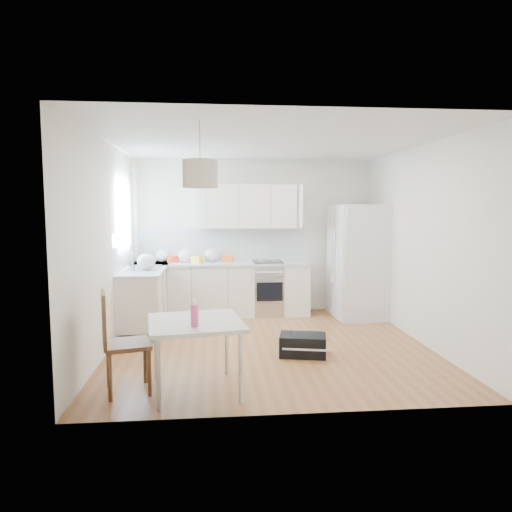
{
  "coord_description": "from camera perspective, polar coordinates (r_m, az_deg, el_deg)",
  "views": [
    {
      "loc": [
        -0.73,
        -5.98,
        1.85
      ],
      "look_at": [
        -0.13,
        0.4,
        1.17
      ],
      "focal_mm": 32.0,
      "sensor_mm": 36.0,
      "label": 1
    }
  ],
  "objects": [
    {
      "name": "floor",
      "position": [
        6.3,
        1.58,
        -11.03
      ],
      "size": [
        4.2,
        4.2,
        0.0
      ],
      "primitive_type": "plane",
      "color": "brown",
      "rests_on": "ground"
    },
    {
      "name": "ceiling",
      "position": [
        6.09,
        1.65,
        14.06
      ],
      "size": [
        4.2,
        4.2,
        0.0
      ],
      "primitive_type": "plane",
      "rotation": [
        3.14,
        0.0,
        0.0
      ],
      "color": "white",
      "rests_on": "wall_back"
    },
    {
      "name": "wall_back",
      "position": [
        8.13,
        -0.18,
        2.5
      ],
      "size": [
        4.2,
        0.0,
        4.2
      ],
      "primitive_type": "plane",
      "rotation": [
        1.57,
        0.0,
        0.0
      ],
      "color": "silver",
      "rests_on": "floor"
    },
    {
      "name": "wall_left",
      "position": [
        6.16,
        -18.18,
        1.08
      ],
      "size": [
        0.0,
        4.2,
        4.2
      ],
      "primitive_type": "plane",
      "rotation": [
        1.57,
        0.0,
        1.57
      ],
      "color": "silver",
      "rests_on": "floor"
    },
    {
      "name": "wall_right",
      "position": [
        6.64,
        19.92,
        1.36
      ],
      "size": [
        0.0,
        4.2,
        4.2
      ],
      "primitive_type": "plane",
      "rotation": [
        1.57,
        0.0,
        -1.57
      ],
      "color": "silver",
      "rests_on": "floor"
    },
    {
      "name": "window_glassblock",
      "position": [
        7.26,
        -16.18,
        5.01
      ],
      "size": [
        0.02,
        1.0,
        1.0
      ],
      "primitive_type": "cube",
      "color": "#BFE0F9",
      "rests_on": "wall_left"
    },
    {
      "name": "cabinets_back",
      "position": [
        7.91,
        -4.33,
        -4.25
      ],
      "size": [
        3.0,
        0.6,
        0.88
      ],
      "primitive_type": "cube",
      "color": "white",
      "rests_on": "floor"
    },
    {
      "name": "cabinets_left",
      "position": [
        7.4,
        -13.61,
        -5.13
      ],
      "size": [
        0.6,
        1.8,
        0.88
      ],
      "primitive_type": "cube",
      "color": "white",
      "rests_on": "floor"
    },
    {
      "name": "counter_back",
      "position": [
        7.84,
        -4.35,
        -0.94
      ],
      "size": [
        3.02,
        0.64,
        0.04
      ],
      "primitive_type": "cube",
      "color": "#BBBFC1",
      "rests_on": "cabinets_back"
    },
    {
      "name": "counter_left",
      "position": [
        7.32,
        -13.7,
        -1.59
      ],
      "size": [
        0.64,
        1.82,
        0.04
      ],
      "primitive_type": "cube",
      "color": "#BBBFC1",
      "rests_on": "cabinets_left"
    },
    {
      "name": "backsplash_back",
      "position": [
        8.1,
        -4.41,
        1.48
      ],
      "size": [
        3.0,
        0.01,
        0.58
      ],
      "primitive_type": "cube",
      "color": "white",
      "rests_on": "wall_back"
    },
    {
      "name": "backsplash_left",
      "position": [
        7.34,
        -16.03,
        0.8
      ],
      "size": [
        0.01,
        1.8,
        0.58
      ],
      "primitive_type": "cube",
      "color": "white",
      "rests_on": "wall_left"
    },
    {
      "name": "upper_cabinets",
      "position": [
        7.95,
        -1.16,
        6.21
      ],
      "size": [
        1.7,
        0.32,
        0.75
      ],
      "primitive_type": "cube",
      "color": "white",
      "rests_on": "wall_back"
    },
    {
      "name": "range_oven",
      "position": [
        7.96,
        1.45,
        -4.17
      ],
      "size": [
        0.5,
        0.61,
        0.88
      ],
      "primitive_type": null,
      "color": "silver",
      "rests_on": "floor"
    },
    {
      "name": "sink",
      "position": [
        7.27,
        -13.76,
        -1.53
      ],
      "size": [
        0.5,
        0.8,
        0.16
      ],
      "primitive_type": null,
      "color": "silver",
      "rests_on": "counter_left"
    },
    {
      "name": "refrigerator",
      "position": [
        7.91,
        12.66,
        -0.63
      ],
      "size": [
        0.93,
        0.98,
        1.91
      ],
      "primitive_type": null,
      "rotation": [
        0.0,
        0.0,
        0.03
      ],
      "color": "white",
      "rests_on": "floor"
    },
    {
      "name": "dining_table",
      "position": [
        4.67,
        -7.57,
        -8.96
      ],
      "size": [
        1.04,
        1.04,
        0.72
      ],
      "rotation": [
        0.0,
        0.0,
        0.15
      ],
      "color": "#BCB1A1",
      "rests_on": "floor"
    },
    {
      "name": "dining_chair",
      "position": [
        4.81,
        -15.75,
        -10.28
      ],
      "size": [
        0.53,
        0.53,
        1.03
      ],
      "primitive_type": null,
      "rotation": [
        0.0,
        0.0,
        0.26
      ],
      "color": "#482C15",
      "rests_on": "floor"
    },
    {
      "name": "drink_bottle",
      "position": [
        4.42,
        -7.7,
        -7.11
      ],
      "size": [
        0.07,
        0.07,
        0.25
      ],
      "primitive_type": "cylinder",
      "rotation": [
        0.0,
        0.0,
        -0.0
      ],
      "color": "#EA417B",
      "rests_on": "dining_table"
    },
    {
      "name": "gym_bag",
      "position": [
        5.87,
        5.86,
        -11.0
      ],
      "size": [
        0.64,
        0.49,
        0.26
      ],
      "primitive_type": "cube",
      "rotation": [
        0.0,
        0.0,
        -0.22
      ],
      "color": "black",
      "rests_on": "floor"
    },
    {
      "name": "pendant_lamp",
      "position": [
        4.57,
        -6.99,
        10.15
      ],
      "size": [
        0.36,
        0.36,
        0.27
      ],
      "primitive_type": "cylinder",
      "rotation": [
        0.0,
        0.0,
        0.03
      ],
      "color": "beige",
      "rests_on": "ceiling"
    },
    {
      "name": "grocery_bag_a",
      "position": [
        7.97,
        -11.61,
        -0.04
      ],
      "size": [
        0.23,
        0.2,
        0.21
      ],
      "primitive_type": "ellipsoid",
      "color": "silver",
      "rests_on": "counter_back"
    },
    {
      "name": "grocery_bag_b",
      "position": [
        7.89,
        -8.81,
        0.02
      ],
      "size": [
        0.25,
        0.21,
        0.23
      ],
      "primitive_type": "ellipsoid",
      "color": "silver",
      "rests_on": "counter_back"
    },
    {
      "name": "grocery_bag_c",
      "position": [
        7.92,
        -5.55,
        0.12
      ],
      "size": [
        0.26,
        0.22,
        0.24
      ],
      "primitive_type": "ellipsoid",
      "color": "silver",
      "rests_on": "counter_back"
    },
    {
      "name": "grocery_bag_d",
      "position": [
        7.45,
        -13.24,
        -0.58
      ],
      "size": [
        0.21,
        0.18,
        0.19
      ],
      "primitive_type": "ellipsoid",
      "color": "silver",
      "rests_on": "counter_back"
    },
    {
      "name": "grocery_bag_e",
      "position": [
        7.06,
        -13.56,
        -0.71
      ],
      "size": [
        0.27,
        0.23,
        0.24
      ],
      "primitive_type": "ellipsoid",
      "color": "silver",
      "rests_on": "counter_left"
    },
    {
      "name": "snack_orange",
      "position": [
        7.85,
        -3.61,
        -0.33
      ],
      "size": [
        0.19,
        0.13,
        0.12
      ],
      "primitive_type": "cube",
      "rotation": [
        0.0,
        0.0,
        -0.1
      ],
      "color": "#D45012",
      "rests_on": "counter_back"
    },
    {
      "name": "snack_yellow",
      "position": [
        7.78,
        -7.4,
        -0.43
      ],
      "size": [
        0.21,
        0.19,
        0.12
      ],
      "primitive_type": "cube",
      "rotation": [
        0.0,
        0.0,
        -0.63
      ],
      "color": "yellow",
      "rests_on": "counter_back"
    },
    {
      "name": "snack_red",
      "position": [
        7.92,
        -10.35,
        -0.38
      ],
      "size": [
        0.2,
        0.19,
        0.12
      ],
      "primitive_type": "cube",
      "rotation": [
        0.0,
        0.0,
        0.76
      ],
      "color": "red",
      "rests_on": "counter_back"
    }
  ]
}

